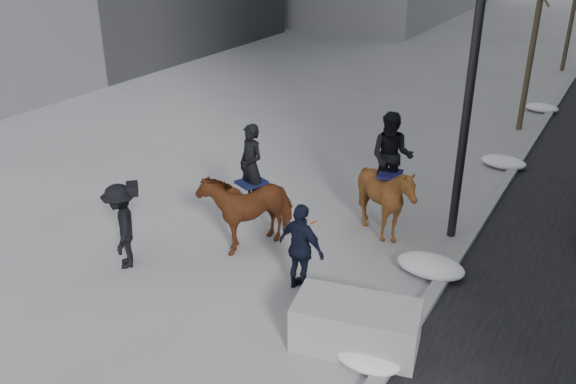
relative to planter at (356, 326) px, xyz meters
The scene contains 10 objects.
ground 2.46m from the planter, 165.08° to the left, with size 120.00×120.00×0.00m, color gray.
curb 10.65m from the planter, 86.46° to the left, with size 0.25×90.00×0.12m, color gray.
planter is the anchor object (origin of this frame).
tree_near 12.84m from the planter, 89.74° to the left, with size 1.20×1.20×5.46m, color #372B20, non-canonical shape.
tree_far 21.95m from the planter, 89.85° to the left, with size 1.20×1.20×4.66m, color #342B1E, non-canonical shape.
mounted_left 4.02m from the planter, 149.31° to the left, with size 1.59×2.20×2.59m.
mounted_right 3.90m from the planter, 105.24° to the left, with size 1.77×1.92×2.78m.
feeder 1.92m from the planter, 147.73° to the left, with size 1.09×0.95×1.75m.
camera_crew 5.05m from the planter, behind, with size 1.25×1.28×1.75m.
snow_piles 6.27m from the planter, 86.73° to the left, with size 1.35×16.01×0.34m.
Camera 1 is at (5.44, -8.09, 6.50)m, focal length 38.00 mm.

